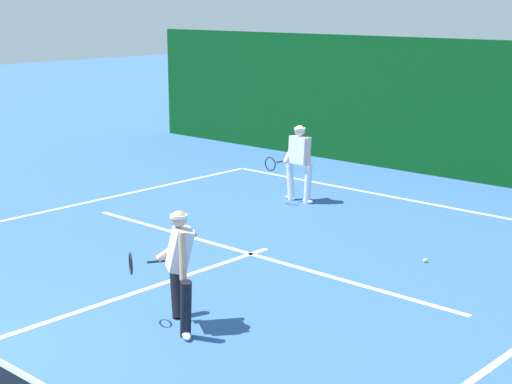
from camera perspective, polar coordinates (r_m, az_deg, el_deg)
court_line_baseline_far at (r=17.13m, az=10.99°, el=-0.58°), size 9.79×0.10×0.01m
court_line_service at (r=13.28m, az=-0.38°, el=-4.44°), size 7.98×0.10×0.01m
court_line_centre at (r=11.50m, az=-10.00°, el=-7.54°), size 0.10×6.40×0.01m
player_near at (r=10.19m, az=-5.53°, el=-5.14°), size 1.16×0.81×1.55m
player_far at (r=16.57m, az=3.07°, el=2.30°), size 0.80×0.83×1.61m
tennis_ball at (r=13.15m, az=11.99°, el=-4.80°), size 0.07×0.07×0.07m
back_fence_windscreen at (r=19.02m, az=15.25°, el=5.55°), size 20.83×0.12×3.25m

